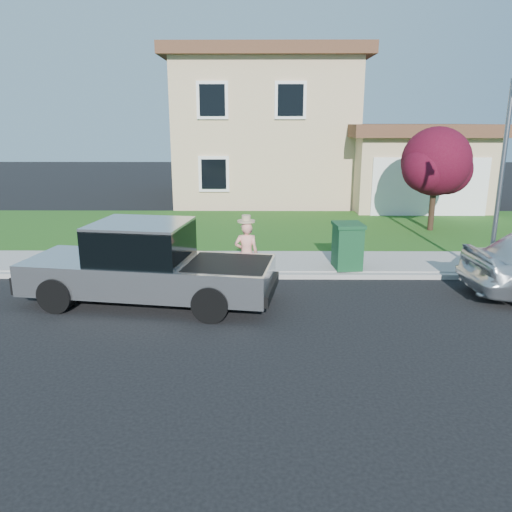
# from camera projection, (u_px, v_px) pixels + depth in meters

# --- Properties ---
(ground) EXTENTS (80.00, 80.00, 0.00)m
(ground) POSITION_uv_depth(u_px,v_px,m) (272.00, 324.00, 9.55)
(ground) COLOR black
(ground) RESTS_ON ground
(curb) EXTENTS (40.00, 0.20, 0.12)m
(curb) POSITION_uv_depth(u_px,v_px,m) (310.00, 276.00, 12.32)
(curb) COLOR gray
(curb) RESTS_ON ground
(sidewalk) EXTENTS (40.00, 2.00, 0.15)m
(sidewalk) POSITION_uv_depth(u_px,v_px,m) (306.00, 263.00, 13.38)
(sidewalk) COLOR gray
(sidewalk) RESTS_ON ground
(lawn) EXTENTS (40.00, 7.00, 0.10)m
(lawn) POSITION_uv_depth(u_px,v_px,m) (295.00, 229.00, 17.73)
(lawn) COLOR #185016
(lawn) RESTS_ON ground
(house) EXTENTS (14.00, 11.30, 6.85)m
(house) POSITION_uv_depth(u_px,v_px,m) (292.00, 134.00, 24.53)
(house) COLOR tan
(house) RESTS_ON ground
(pickup_truck) EXTENTS (5.51, 2.57, 1.74)m
(pickup_truck) POSITION_uv_depth(u_px,v_px,m) (148.00, 266.00, 10.48)
(pickup_truck) COLOR black
(pickup_truck) RESTS_ON ground
(woman) EXTENTS (0.56, 0.41, 1.68)m
(woman) POSITION_uv_depth(u_px,v_px,m) (246.00, 253.00, 11.62)
(woman) COLOR #E6917E
(woman) RESTS_ON ground
(ornamental_tree) EXTENTS (2.56, 2.31, 3.51)m
(ornamental_tree) POSITION_uv_depth(u_px,v_px,m) (437.00, 165.00, 16.81)
(ornamental_tree) COLOR black
(ornamental_tree) RESTS_ON lawn
(trash_bin) EXTENTS (0.77, 0.87, 1.15)m
(trash_bin) POSITION_uv_depth(u_px,v_px,m) (347.00, 245.00, 12.55)
(trash_bin) COLOR #113E20
(trash_bin) RESTS_ON sidewalk
(street_lamp) EXTENTS (0.30, 0.61, 4.67)m
(street_lamp) POSITION_uv_depth(u_px,v_px,m) (504.00, 170.00, 11.42)
(street_lamp) COLOR slate
(street_lamp) RESTS_ON ground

